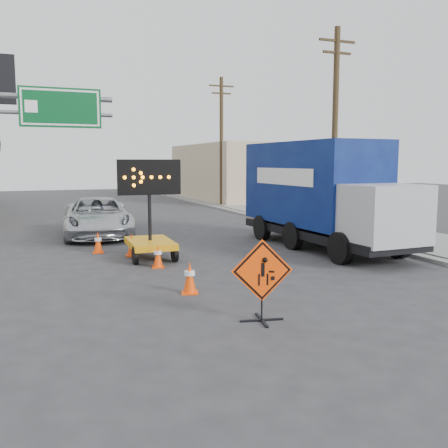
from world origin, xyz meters
TOP-DOWN VIEW (x-y plane):
  - ground at (0.00, 0.00)m, footprint 100.00×100.00m
  - curb_right at (7.20, 15.00)m, footprint 0.40×60.00m
  - sidewalk_right at (9.50, 15.00)m, footprint 4.00×60.00m
  - building_right_far at (13.00, 30.00)m, footprint 10.00×14.00m
  - highway_gantry at (-4.43, 17.96)m, footprint 6.18×0.38m
  - utility_pole_near at (8.00, 10.00)m, footprint 1.80×0.26m
  - utility_pole_far at (8.00, 24.00)m, footprint 1.80×0.26m
  - construction_sign at (-0.55, -0.39)m, footprint 1.24×0.88m
  - arrow_board at (-1.15, 6.83)m, footprint 2.06×2.33m
  - pickup_truck at (-2.10, 12.59)m, footprint 3.27×6.17m
  - box_truck at (5.25, 6.63)m, footprint 2.83×8.29m
  - cone_a at (-1.25, 2.19)m, footprint 0.50×0.50m
  - cone_b at (-1.25, 5.38)m, footprint 0.43×0.43m
  - cone_c at (-1.63, 7.52)m, footprint 0.43×0.43m
  - cone_d at (-2.62, 8.51)m, footprint 0.44×0.44m
  - cone_e at (-2.26, 11.02)m, footprint 0.36×0.36m

SIDE VIEW (x-z plane):
  - ground at x=0.00m, z-range 0.00..0.00m
  - curb_right at x=7.20m, z-range 0.00..0.12m
  - sidewalk_right at x=9.50m, z-range 0.00..0.15m
  - cone_e at x=-2.26m, z-range 0.00..0.65m
  - cone_b at x=-1.25m, z-range 0.00..0.71m
  - cone_d at x=-2.62m, z-range 0.00..0.76m
  - cone_c at x=-1.63m, z-range 0.00..0.78m
  - cone_a at x=-1.25m, z-range 0.00..0.78m
  - arrow_board at x=-1.15m, z-range -0.91..2.35m
  - pickup_truck at x=-2.10m, z-range 0.00..1.65m
  - construction_sign at x=-0.55m, z-range 0.05..1.71m
  - box_truck at x=5.25m, z-range -0.18..3.73m
  - building_right_far at x=13.00m, z-range 0.00..4.60m
  - utility_pole_near at x=8.00m, z-range 0.18..9.18m
  - utility_pole_far at x=8.00m, z-range 0.18..9.18m
  - highway_gantry at x=-4.43m, z-range 1.62..8.52m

